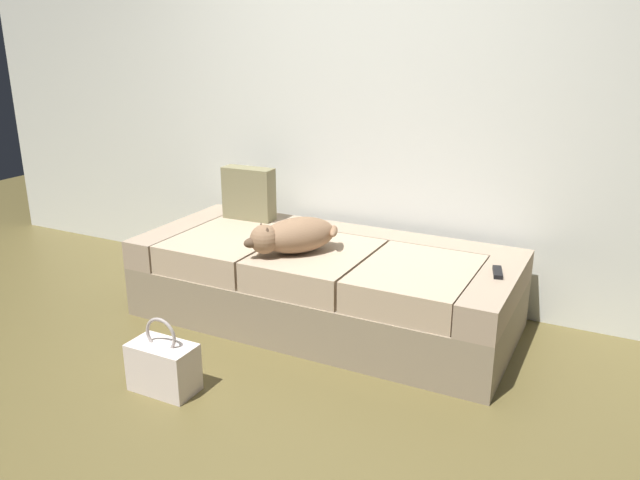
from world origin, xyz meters
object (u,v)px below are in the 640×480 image
Objects in this scene: dog_tan at (293,236)px; throw_pillow at (249,193)px; tv_remote at (498,272)px; couch at (324,284)px; handbag at (163,366)px.

throw_pillow is at bearing 142.04° from dog_tan.
throw_pillow reaches higher than tv_remote.
dog_tan is at bearing -118.72° from couch.
throw_pillow is (-0.69, 0.27, 0.41)m from couch.
throw_pillow reaches higher than couch.
couch is 14.58× the size of tv_remote.
dog_tan reaches higher than handbag.
tv_remote is 0.44× the size of throw_pillow.
couch is 6.43× the size of throw_pillow.
handbag is at bearing -107.82° from couch.
tv_remote is at bearing 38.20° from handbag.
couch is at bearing 61.28° from dog_tan.
tv_remote is 1.70m from throw_pillow.
dog_tan is 1.38× the size of handbag.
tv_remote is at bearing 9.61° from dog_tan.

